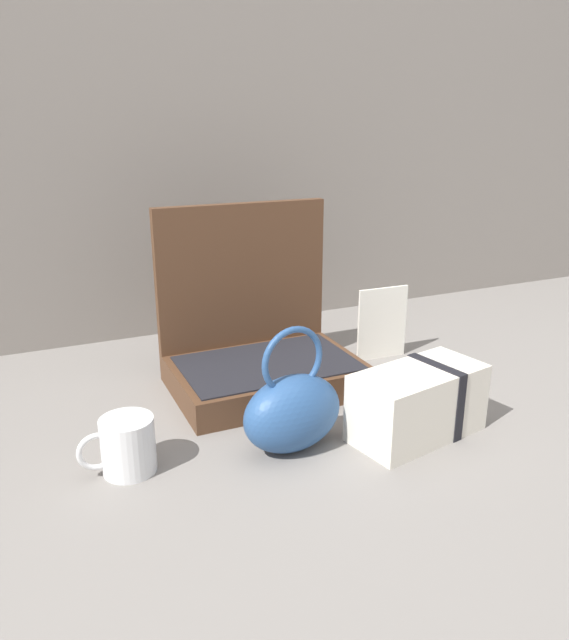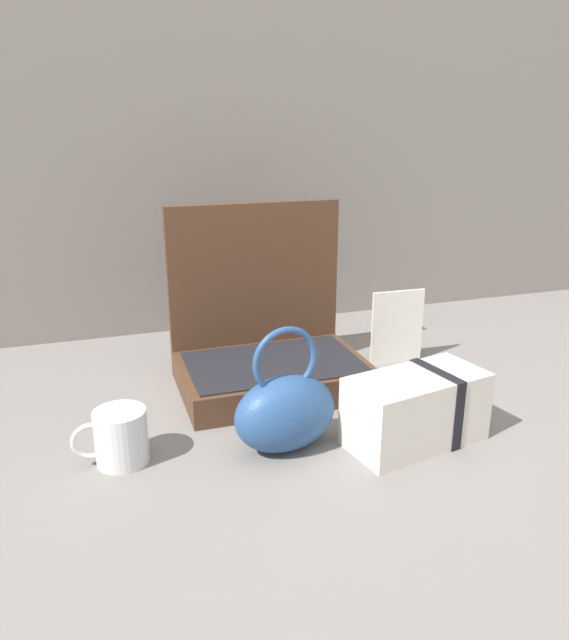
# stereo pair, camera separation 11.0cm
# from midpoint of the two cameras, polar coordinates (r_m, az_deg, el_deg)

# --- Properties ---
(ground_plane) EXTENTS (6.00, 6.00, 0.00)m
(ground_plane) POSITION_cam_midpoint_polar(r_m,az_deg,el_deg) (1.19, 1.57, -8.87)
(ground_plane) COLOR slate
(back_wall) EXTENTS (3.20, 0.06, 1.40)m
(back_wall) POSITION_cam_midpoint_polar(r_m,az_deg,el_deg) (1.62, -5.77, 23.78)
(back_wall) COLOR gray
(back_wall) RESTS_ON ground_plane
(open_suitcase) EXTENTS (0.39, 0.28, 0.38)m
(open_suitcase) POSITION_cam_midpoint_polar(r_m,az_deg,el_deg) (1.30, 0.75, -2.23)
(open_suitcase) COLOR #4C301E
(open_suitcase) RESTS_ON ground_plane
(teal_pouch_handbag) EXTENTS (0.20, 0.13, 0.22)m
(teal_pouch_handbag) POSITION_cam_midpoint_polar(r_m,az_deg,el_deg) (1.04, 3.14, -8.58)
(teal_pouch_handbag) COLOR #284C7F
(teal_pouch_handbag) RESTS_ON ground_plane
(cream_toiletry_bag) EXTENTS (0.26, 0.16, 0.13)m
(cream_toiletry_bag) POSITION_cam_midpoint_polar(r_m,az_deg,el_deg) (1.11, 15.21, -8.13)
(cream_toiletry_bag) COLOR silver
(cream_toiletry_bag) RESTS_ON ground_plane
(coffee_mug) EXTENTS (0.12, 0.09, 0.09)m
(coffee_mug) POSITION_cam_midpoint_polar(r_m,az_deg,el_deg) (1.04, -12.29, -10.76)
(coffee_mug) COLOR silver
(coffee_mug) RESTS_ON ground_plane
(info_card_left) EXTENTS (0.13, 0.01, 0.17)m
(info_card_left) POSITION_cam_midpoint_polar(r_m,az_deg,el_deg) (1.44, 12.73, -0.68)
(info_card_left) COLOR white
(info_card_left) RESTS_ON ground_plane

